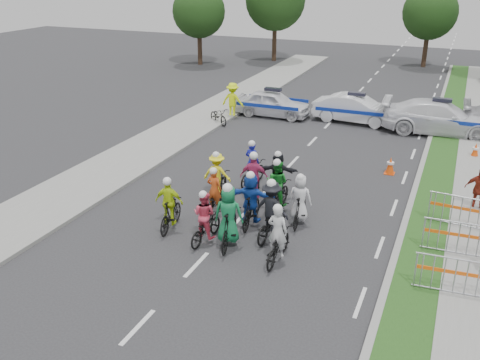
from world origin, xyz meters
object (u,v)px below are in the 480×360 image
at_px(rider_1, 229,222).
at_px(cone_1, 475,151).
at_px(rider_8, 277,190).
at_px(tree_4, 430,12).
at_px(police_car_2, 440,118).
at_px(rider_2, 205,222).
at_px(police_car_0, 273,104).
at_px(rider_0, 278,242).
at_px(barrier_0, 455,278).
at_px(rider_5, 251,203).
at_px(parked_bike, 219,116).
at_px(tree_0, 199,11).
at_px(rider_3, 170,209).
at_px(rider_12, 252,170).
at_px(barrier_1, 458,240).
at_px(marshal_hiviz, 233,100).
at_px(rider_9, 254,184).
at_px(rider_11, 278,177).
at_px(rider_4, 271,215).
at_px(tree_3, 275,0).
at_px(police_car_1, 356,109).
at_px(rider_7, 300,204).
at_px(spectator_2, 479,190).
at_px(rider_10, 217,180).
at_px(rider_6, 215,198).
at_px(barrier_2, 461,213).

relative_size(rider_1, cone_1, 2.92).
bearing_deg(rider_8, rider_1, 85.47).
bearing_deg(tree_4, police_car_2, -82.65).
height_order(rider_2, tree_4, tree_4).
distance_m(rider_2, police_car_0, 14.43).
bearing_deg(rider_0, barrier_0, -179.15).
xyz_separation_m(rider_5, parked_bike, (-5.84, 10.07, -0.37)).
xyz_separation_m(police_car_0, tree_0, (-10.75, 12.52, 3.49)).
relative_size(rider_3, rider_12, 0.99).
xyz_separation_m(rider_2, rider_3, (-1.37, 0.30, 0.06)).
distance_m(police_car_2, barrier_1, 12.42).
bearing_deg(marshal_hiviz, rider_5, 116.22).
relative_size(barrier_0, tree_0, 0.32).
xyz_separation_m(rider_9, tree_0, (-13.99, 23.53, 3.44)).
xyz_separation_m(rider_11, marshal_hiviz, (-5.71, 9.03, 0.20)).
bearing_deg(parked_bike, tree_0, 65.61).
bearing_deg(parked_bike, rider_9, -112.20).
xyz_separation_m(rider_4, barrier_1, (5.32, 0.93, -0.20)).
bearing_deg(tree_3, police_car_1, -57.55).
height_order(rider_7, police_car_0, rider_7).
bearing_deg(spectator_2, parked_bike, 165.23).
bearing_deg(rider_10, rider_6, 105.56).
relative_size(rider_7, police_car_2, 0.32).
relative_size(parked_bike, tree_3, 0.22).
bearing_deg(police_car_2, barrier_2, -175.86).
relative_size(rider_4, police_car_2, 0.36).
bearing_deg(spectator_2, rider_3, -138.65).
height_order(police_car_1, barrier_2, police_car_1).
distance_m(rider_5, spectator_2, 7.76).
bearing_deg(barrier_1, cone_1, 87.59).
height_order(marshal_hiviz, barrier_1, marshal_hiviz).
relative_size(police_car_1, marshal_hiviz, 2.32).
relative_size(rider_0, police_car_0, 0.44).
bearing_deg(rider_3, rider_11, -129.43).
height_order(rider_10, barrier_0, rider_10).
height_order(police_car_0, spectator_2, spectator_2).
bearing_deg(tree_4, rider_2, -95.90).
bearing_deg(police_car_0, rider_11, -159.37).
bearing_deg(tree_4, tree_3, -170.54).
xyz_separation_m(barrier_2, tree_3, (-15.70, 26.80, 4.33)).
bearing_deg(barrier_0, police_car_2, 95.26).
relative_size(rider_2, rider_3, 0.95).
bearing_deg(rider_5, rider_6, -17.44).
distance_m(rider_8, police_car_0, 11.84).
bearing_deg(police_car_2, rider_12, 144.53).
distance_m(rider_2, police_car_2, 15.42).
bearing_deg(spectator_2, marshal_hiviz, 159.67).
bearing_deg(spectator_2, tree_0, 146.33).
height_order(rider_2, rider_5, rider_5).
relative_size(rider_7, police_car_1, 0.41).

